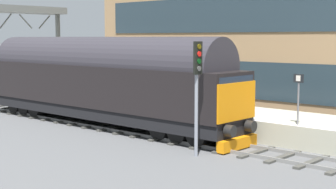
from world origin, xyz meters
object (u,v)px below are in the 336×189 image
(signal_post_near, at_px, (197,82))
(diesel_locomotive, at_px, (99,79))
(waiting_passenger, at_px, (105,82))
(platform_number_sign, at_px, (298,91))

(signal_post_near, bearing_deg, diesel_locomotive, 76.18)
(signal_post_near, xyz_separation_m, waiting_passenger, (4.75, 10.90, -0.95))
(signal_post_near, height_order, platform_number_sign, signal_post_near)
(platform_number_sign, distance_m, waiting_passenger, 13.12)
(diesel_locomotive, distance_m, signal_post_near, 8.49)
(platform_number_sign, bearing_deg, waiting_passenger, 86.79)
(signal_post_near, distance_m, waiting_passenger, 11.93)
(signal_post_near, bearing_deg, waiting_passenger, 66.44)
(diesel_locomotive, xyz_separation_m, waiting_passenger, (2.73, 2.67, -0.49))
(platform_number_sign, bearing_deg, signal_post_near, 151.38)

